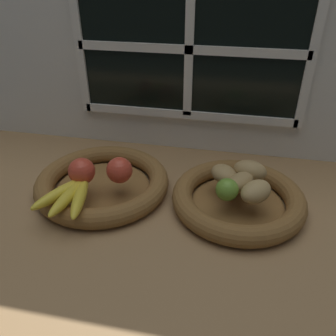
{
  "coord_description": "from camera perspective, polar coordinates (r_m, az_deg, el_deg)",
  "views": [
    {
      "loc": [
        13.46,
        -68.34,
        52.62
      ],
      "look_at": [
        -0.56,
        1.11,
        8.91
      ],
      "focal_mm": 36.77,
      "sensor_mm": 36.0,
      "label": 1
    }
  ],
  "objects": [
    {
      "name": "fruit_bowl_right",
      "position": [
        0.86,
        11.52,
        -4.98
      ],
      "size": [
        32.32,
        32.32,
        4.91
      ],
      "color": "brown",
      "rests_on": "ground_plane"
    },
    {
      "name": "apple_red_right",
      "position": [
        0.85,
        -8.06,
        -0.36
      ],
      "size": [
        6.44,
        6.44,
        6.44
      ],
      "primitive_type": "sphere",
      "color": "#CC422D",
      "rests_on": "fruit_bowl_left"
    },
    {
      "name": "banana_bunch_front",
      "position": [
        0.82,
        -15.91,
        -4.25
      ],
      "size": [
        12.86,
        16.83,
        2.74
      ],
      "color": "yellow",
      "rests_on": "fruit_bowl_left"
    },
    {
      "name": "potato_back",
      "position": [
        0.87,
        13.42,
        -0.47
      ],
      "size": [
        9.32,
        7.45,
        5.19
      ],
      "primitive_type": "ellipsoid",
      "rotation": [
        0.0,
        0.0,
        2.91
      ],
      "color": "#A38451",
      "rests_on": "fruit_bowl_right"
    },
    {
      "name": "ground_plane",
      "position": [
        0.88,
        0.21,
        -6.17
      ],
      "size": [
        140.0,
        90.0,
        3.0
      ],
      "primitive_type": "cube",
      "color": "#9E774C"
    },
    {
      "name": "back_wall",
      "position": [
        1.02,
        3.66,
        17.59
      ],
      "size": [
        140.0,
        4.6,
        55.0
      ],
      "color": "silver",
      "rests_on": "ground_plane"
    },
    {
      "name": "lime_near",
      "position": [
        0.79,
        9.76,
        -3.54
      ],
      "size": [
        5.27,
        5.27,
        5.27
      ],
      "primitive_type": "sphere",
      "color": "#6B9E33",
      "rests_on": "fruit_bowl_right"
    },
    {
      "name": "potato_oblong",
      "position": [
        0.86,
        9.24,
        -0.97
      ],
      "size": [
        8.92,
        9.16,
        4.1
      ],
      "primitive_type": "ellipsoid",
      "rotation": [
        0.0,
        0.0,
        2.25
      ],
      "color": "#A38451",
      "rests_on": "fruit_bowl_right"
    },
    {
      "name": "potato_small",
      "position": [
        0.8,
        14.37,
        -3.8
      ],
      "size": [
        9.53,
        9.8,
        4.94
      ],
      "primitive_type": "ellipsoid",
      "rotation": [
        0.0,
        0.0,
        0.86
      ],
      "color": "tan",
      "rests_on": "fruit_bowl_right"
    },
    {
      "name": "chili_pepper",
      "position": [
        0.82,
        12.37,
        -3.82
      ],
      "size": [
        9.78,
        7.21,
        2.18
      ],
      "primitive_type": "cone",
      "rotation": [
        0.0,
        1.57,
        -0.56
      ],
      "color": "red",
      "rests_on": "fruit_bowl_right"
    },
    {
      "name": "potato_large",
      "position": [
        0.83,
        11.86,
        -2.35
      ],
      "size": [
        8.86,
        9.66,
        4.24
      ],
      "primitive_type": "ellipsoid",
      "rotation": [
        0.0,
        0.0,
        4.09
      ],
      "color": "#A38451",
      "rests_on": "fruit_bowl_right"
    },
    {
      "name": "fruit_bowl_left",
      "position": [
        0.91,
        -10.78,
        -2.41
      ],
      "size": [
        34.55,
        34.55,
        4.91
      ],
      "color": "brown",
      "rests_on": "ground_plane"
    },
    {
      "name": "apple_red_front",
      "position": [
        0.86,
        -14.11,
        -0.51
      ],
      "size": [
        6.56,
        6.56,
        6.56
      ],
      "primitive_type": "sphere",
      "color": "#CC422D",
      "rests_on": "fruit_bowl_left"
    }
  ]
}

